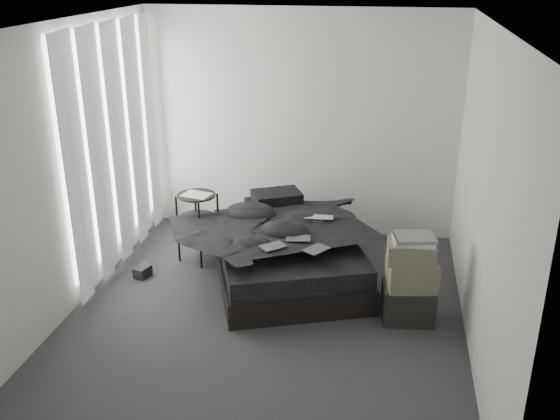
% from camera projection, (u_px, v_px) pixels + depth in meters
% --- Properties ---
extents(floor, '(3.60, 4.20, 0.01)m').
position_uv_depth(floor, '(264.00, 317.00, 5.75)').
color(floor, '#363639').
rests_on(floor, ground).
extents(ceiling, '(3.60, 4.20, 0.01)m').
position_uv_depth(ceiling, '(261.00, 25.00, 4.77)').
color(ceiling, white).
rests_on(ceiling, ground).
extents(wall_back, '(3.60, 0.01, 2.60)m').
position_uv_depth(wall_back, '(300.00, 124.00, 7.17)').
color(wall_back, silver).
rests_on(wall_back, ground).
extents(wall_front, '(3.60, 0.01, 2.60)m').
position_uv_depth(wall_front, '(183.00, 314.00, 3.34)').
color(wall_front, silver).
rests_on(wall_front, ground).
extents(wall_left, '(0.01, 4.20, 2.60)m').
position_uv_depth(wall_left, '(66.00, 172.00, 5.56)').
color(wall_left, silver).
rests_on(wall_left, ground).
extents(wall_right, '(0.01, 4.20, 2.60)m').
position_uv_depth(wall_right, '(484.00, 198.00, 4.96)').
color(wall_right, silver).
rests_on(wall_right, ground).
extents(window_left, '(0.02, 2.00, 2.30)m').
position_uv_depth(window_left, '(110.00, 140.00, 6.36)').
color(window_left, white).
rests_on(window_left, wall_left).
extents(curtain_left, '(0.06, 2.12, 2.48)m').
position_uv_depth(curtain_left, '(116.00, 147.00, 6.37)').
color(curtain_left, white).
rests_on(curtain_left, wall_left).
extents(bed, '(1.94, 2.20, 0.25)m').
position_uv_depth(bed, '(287.00, 266.00, 6.43)').
color(bed, black).
rests_on(bed, floor).
extents(mattress, '(1.87, 2.13, 0.20)m').
position_uv_depth(mattress, '(287.00, 246.00, 6.35)').
color(mattress, black).
rests_on(mattress, bed).
extents(duvet, '(1.81, 1.94, 0.21)m').
position_uv_depth(duvet, '(288.00, 230.00, 6.23)').
color(duvet, black).
rests_on(duvet, mattress).
extents(pillow_lower, '(0.65, 0.54, 0.12)m').
position_uv_depth(pillow_lower, '(271.00, 207.00, 6.93)').
color(pillow_lower, black).
rests_on(pillow_lower, mattress).
extents(pillow_upper, '(0.62, 0.55, 0.12)m').
position_uv_depth(pillow_upper, '(277.00, 197.00, 6.88)').
color(pillow_upper, black).
rests_on(pillow_upper, pillow_lower).
extents(laptop, '(0.30, 0.20, 0.02)m').
position_uv_depth(laptop, '(319.00, 213.00, 6.32)').
color(laptop, silver).
rests_on(laptop, duvet).
extents(comic_a, '(0.27, 0.27, 0.01)m').
position_uv_depth(comic_a, '(273.00, 240.00, 5.75)').
color(comic_a, black).
rests_on(comic_a, duvet).
extents(comic_b, '(0.25, 0.18, 0.01)m').
position_uv_depth(comic_b, '(298.00, 231.00, 5.91)').
color(comic_b, black).
rests_on(comic_b, duvet).
extents(comic_c, '(0.26, 0.28, 0.01)m').
position_uv_depth(comic_c, '(317.00, 242.00, 5.69)').
color(comic_c, black).
rests_on(comic_c, duvet).
extents(side_stand, '(0.53, 0.53, 0.75)m').
position_uv_depth(side_stand, '(198.00, 228.00, 6.73)').
color(side_stand, black).
rests_on(side_stand, floor).
extents(papers, '(0.33, 0.27, 0.01)m').
position_uv_depth(papers, '(197.00, 195.00, 6.57)').
color(papers, white).
rests_on(papers, side_stand).
extents(floor_books, '(0.18, 0.21, 0.12)m').
position_uv_depth(floor_books, '(143.00, 271.00, 6.46)').
color(floor_books, black).
rests_on(floor_books, floor).
extents(box_lower, '(0.49, 0.41, 0.34)m').
position_uv_depth(box_lower, '(408.00, 302.00, 5.66)').
color(box_lower, black).
rests_on(box_lower, floor).
extents(box_mid, '(0.48, 0.41, 0.26)m').
position_uv_depth(box_mid, '(412.00, 274.00, 5.54)').
color(box_mid, '#686452').
rests_on(box_mid, box_lower).
extents(box_upper, '(0.43, 0.35, 0.18)m').
position_uv_depth(box_upper, '(411.00, 251.00, 5.47)').
color(box_upper, '#686452').
rests_on(box_upper, box_mid).
extents(art_book_white, '(0.38, 0.31, 0.03)m').
position_uv_depth(art_book_white, '(413.00, 240.00, 5.43)').
color(art_book_white, silver).
rests_on(art_book_white, box_upper).
extents(art_book_snake, '(0.39, 0.33, 0.03)m').
position_uv_depth(art_book_snake, '(415.00, 237.00, 5.41)').
color(art_book_snake, silver).
rests_on(art_book_snake, art_book_white).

